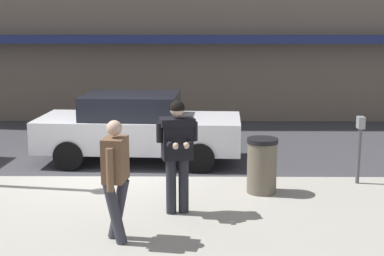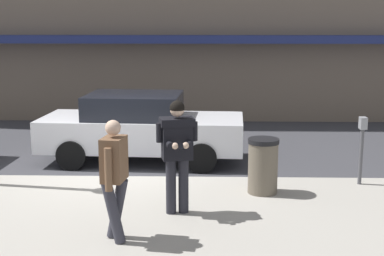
# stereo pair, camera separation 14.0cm
# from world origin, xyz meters

# --- Properties ---
(ground_plane) EXTENTS (80.00, 80.00, 0.00)m
(ground_plane) POSITION_xyz_m (0.00, 0.00, 0.00)
(ground_plane) COLOR #3D3D42
(sidewalk) EXTENTS (32.00, 5.30, 0.14)m
(sidewalk) POSITION_xyz_m (1.00, -2.85, 0.07)
(sidewalk) COLOR #A8A399
(sidewalk) RESTS_ON ground
(curb_paint_line) EXTENTS (28.00, 0.12, 0.01)m
(curb_paint_line) POSITION_xyz_m (1.00, 0.05, 0.00)
(curb_paint_line) COLOR silver
(curb_paint_line) RESTS_ON ground
(parked_sedan_mid) EXTENTS (4.59, 2.11, 1.54)m
(parked_sedan_mid) POSITION_xyz_m (0.57, 1.52, 0.79)
(parked_sedan_mid) COLOR silver
(parked_sedan_mid) RESTS_ON ground
(man_texting_on_phone) EXTENTS (0.64, 0.63, 1.81)m
(man_texting_on_phone) POSITION_xyz_m (1.60, -2.22, 1.25)
(man_texting_on_phone) COLOR #23232B
(man_texting_on_phone) RESTS_ON sidewalk
(pedestrian_dark_coat) EXTENTS (0.37, 0.60, 1.70)m
(pedestrian_dark_coat) POSITION_xyz_m (0.80, -3.32, 1.11)
(pedestrian_dark_coat) COLOR #33333D
(pedestrian_dark_coat) RESTS_ON sidewalk
(parking_meter) EXTENTS (0.12, 0.18, 1.27)m
(parking_meter) POSITION_xyz_m (4.92, -0.60, 0.97)
(parking_meter) COLOR #4C4C51
(parking_meter) RESTS_ON sidewalk
(trash_bin) EXTENTS (0.55, 0.55, 0.98)m
(trash_bin) POSITION_xyz_m (3.05, -1.16, 0.63)
(trash_bin) COLOR #665B4C
(trash_bin) RESTS_ON sidewalk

